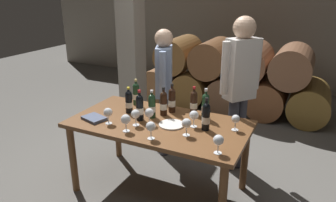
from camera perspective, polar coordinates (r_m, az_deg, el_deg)
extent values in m
plane|color=#66635E|center=(3.42, -1.52, -15.53)|extent=(14.00, 14.00, 0.00)
cube|color=gray|center=(6.81, 15.39, 14.45)|extent=(10.00, 0.24, 2.80)
cylinder|color=brown|center=(5.92, -0.81, 3.50)|extent=(0.60, 0.90, 0.60)
cylinder|color=brown|center=(5.67, 4.89, 2.69)|extent=(0.60, 0.90, 0.60)
cylinder|color=brown|center=(5.49, 11.03, 1.79)|extent=(0.60, 0.90, 0.60)
cylinder|color=brown|center=(5.38, 17.50, 0.81)|extent=(0.60, 0.90, 0.60)
cylinder|color=brown|center=(5.34, 24.15, -0.20)|extent=(0.60, 0.90, 0.60)
cylinder|color=brown|center=(5.65, 2.05, 8.40)|extent=(0.60, 0.90, 0.60)
cylinder|color=brown|center=(5.43, 8.19, 7.73)|extent=(0.60, 0.90, 0.60)
cylinder|color=brown|center=(5.28, 14.74, 6.92)|extent=(0.60, 0.90, 0.60)
cylinder|color=brown|center=(5.20, 21.55, 5.97)|extent=(0.60, 0.90, 0.60)
cube|color=gray|center=(4.87, -6.71, 11.81)|extent=(0.32, 0.32, 2.60)
cube|color=brown|center=(3.05, -1.65, -4.17)|extent=(1.70, 0.90, 0.04)
cylinder|color=brown|center=(3.35, -16.75, -10.03)|extent=(0.07, 0.07, 0.72)
cylinder|color=brown|center=(3.88, -9.07, -5.05)|extent=(0.07, 0.07, 0.72)
cylinder|color=brown|center=(3.33, 13.69, -9.93)|extent=(0.07, 0.07, 0.72)
cylinder|color=black|center=(3.17, -0.82, -0.80)|extent=(0.07, 0.07, 0.20)
sphere|color=black|center=(3.13, -0.83, 1.05)|extent=(0.07, 0.07, 0.07)
cylinder|color=black|center=(3.12, -0.83, 1.50)|extent=(0.03, 0.03, 0.06)
cylinder|color=black|center=(3.11, -0.83, 2.27)|extent=(0.03, 0.03, 0.02)
cylinder|color=silver|center=(3.17, -0.82, -0.97)|extent=(0.07, 0.07, 0.06)
cylinder|color=black|center=(3.24, 0.67, -0.21)|extent=(0.07, 0.07, 0.21)
sphere|color=black|center=(3.21, 0.68, 1.68)|extent=(0.07, 0.07, 0.07)
cylinder|color=black|center=(3.20, 0.68, 2.15)|extent=(0.03, 0.03, 0.07)
cylinder|color=black|center=(3.18, 0.68, 2.93)|extent=(0.03, 0.03, 0.02)
cylinder|color=silver|center=(3.25, 0.67, -0.38)|extent=(0.07, 0.07, 0.06)
cylinder|color=#19381E|center=(3.11, -2.91, -1.26)|extent=(0.07, 0.07, 0.20)
sphere|color=#19381E|center=(3.08, -2.94, 0.57)|extent=(0.07, 0.07, 0.07)
cylinder|color=#19381E|center=(3.07, -2.95, 1.01)|extent=(0.03, 0.03, 0.06)
cylinder|color=silver|center=(3.06, -2.97, 1.77)|extent=(0.03, 0.03, 0.02)
cylinder|color=silver|center=(3.12, -2.91, -1.43)|extent=(0.07, 0.07, 0.06)
cylinder|color=black|center=(3.21, 4.66, -0.62)|extent=(0.07, 0.07, 0.20)
sphere|color=black|center=(3.17, 4.71, 1.19)|extent=(0.07, 0.07, 0.07)
cylinder|color=black|center=(3.16, 4.72, 1.63)|extent=(0.03, 0.03, 0.06)
cylinder|color=#B21E23|center=(3.15, 4.75, 2.38)|extent=(0.03, 0.03, 0.02)
cylinder|color=silver|center=(3.21, 4.65, -0.79)|extent=(0.07, 0.07, 0.06)
cylinder|color=#19381E|center=(3.47, -5.76, 0.96)|extent=(0.07, 0.07, 0.20)
sphere|color=#19381E|center=(3.43, -5.82, 2.65)|extent=(0.07, 0.07, 0.07)
cylinder|color=#19381E|center=(3.43, -5.84, 3.07)|extent=(0.03, 0.03, 0.06)
cylinder|color=tan|center=(3.41, -5.86, 3.76)|extent=(0.03, 0.03, 0.02)
cylinder|color=silver|center=(3.47, -5.75, 0.80)|extent=(0.07, 0.07, 0.06)
cylinder|color=#19381E|center=(3.10, 6.74, -1.30)|extent=(0.07, 0.07, 0.22)
sphere|color=#19381E|center=(3.06, 6.83, 0.69)|extent=(0.07, 0.07, 0.07)
cylinder|color=#19381E|center=(3.05, 6.85, 1.18)|extent=(0.03, 0.03, 0.07)
cylinder|color=silver|center=(3.04, 6.89, 2.01)|extent=(0.03, 0.03, 0.02)
cylinder|color=silver|center=(3.11, 6.74, -1.48)|extent=(0.07, 0.07, 0.06)
cylinder|color=black|center=(2.86, 6.84, -3.19)|extent=(0.07, 0.07, 0.22)
sphere|color=black|center=(2.82, 6.94, -1.07)|extent=(0.07, 0.07, 0.07)
cylinder|color=black|center=(2.81, 6.96, -0.54)|extent=(0.03, 0.03, 0.07)
cylinder|color=black|center=(2.79, 7.00, 0.34)|extent=(0.03, 0.03, 0.02)
cylinder|color=silver|center=(2.87, 6.84, -3.39)|extent=(0.07, 0.07, 0.06)
cylinder|color=black|center=(3.06, -5.10, -1.57)|extent=(0.07, 0.07, 0.22)
sphere|color=black|center=(3.02, -5.17, 0.44)|extent=(0.07, 0.07, 0.07)
cylinder|color=black|center=(3.01, -5.18, 0.94)|extent=(0.03, 0.03, 0.07)
cylinder|color=#B21E23|center=(2.99, -5.21, 1.77)|extent=(0.03, 0.03, 0.02)
cylinder|color=silver|center=(3.06, -5.10, -1.75)|extent=(0.07, 0.07, 0.06)
cylinder|color=black|center=(3.26, -7.05, -0.49)|extent=(0.07, 0.07, 0.19)
sphere|color=black|center=(3.22, -7.13, 1.20)|extent=(0.07, 0.07, 0.07)
cylinder|color=black|center=(3.21, -7.15, 1.61)|extent=(0.03, 0.03, 0.06)
cylinder|color=gold|center=(3.20, -7.18, 2.31)|extent=(0.03, 0.03, 0.02)
cylinder|color=silver|center=(3.26, -7.05, -0.65)|extent=(0.07, 0.07, 0.06)
cylinder|color=white|center=(2.99, -5.79, -4.34)|extent=(0.06, 0.06, 0.00)
cylinder|color=white|center=(2.97, -5.82, -3.64)|extent=(0.01, 0.01, 0.07)
sphere|color=white|center=(2.94, -5.87, -2.33)|extent=(0.08, 0.08, 0.08)
cylinder|color=white|center=(2.88, -7.53, -5.38)|extent=(0.06, 0.06, 0.00)
cylinder|color=white|center=(2.86, -7.56, -4.65)|extent=(0.01, 0.01, 0.07)
sphere|color=white|center=(2.83, -7.63, -3.28)|extent=(0.09, 0.09, 0.09)
cylinder|color=white|center=(3.06, -10.63, -3.97)|extent=(0.06, 0.06, 0.00)
cylinder|color=white|center=(3.04, -10.68, -3.29)|extent=(0.01, 0.01, 0.07)
sphere|color=white|center=(3.02, -10.77, -2.00)|extent=(0.08, 0.08, 0.08)
cylinder|color=white|center=(3.00, -3.37, -4.15)|extent=(0.06, 0.06, 0.00)
cylinder|color=white|center=(2.98, -3.38, -3.45)|extent=(0.01, 0.01, 0.07)
sphere|color=white|center=(2.95, -3.41, -2.13)|extent=(0.09, 0.09, 0.09)
cylinder|color=white|center=(2.79, 3.30, -6.16)|extent=(0.06, 0.06, 0.00)
cylinder|color=white|center=(2.77, 3.32, -5.41)|extent=(0.01, 0.01, 0.07)
sphere|color=white|center=(2.74, 3.35, -4.02)|extent=(0.09, 0.09, 0.09)
cylinder|color=white|center=(2.73, -3.07, -6.76)|extent=(0.06, 0.06, 0.00)
cylinder|color=white|center=(2.71, -3.08, -6.01)|extent=(0.01, 0.01, 0.07)
sphere|color=white|center=(2.68, -3.11, -4.60)|extent=(0.08, 0.08, 0.08)
cylinder|color=white|center=(2.95, 4.64, -4.60)|extent=(0.06, 0.06, 0.00)
cylinder|color=white|center=(2.94, 4.67, -3.89)|extent=(0.01, 0.01, 0.07)
sphere|color=white|center=(2.91, 4.71, -2.56)|extent=(0.09, 0.09, 0.09)
cylinder|color=white|center=(2.53, 8.95, -9.23)|extent=(0.06, 0.06, 0.00)
cylinder|color=white|center=(2.52, 9.00, -8.43)|extent=(0.01, 0.01, 0.07)
sphere|color=white|center=(2.48, 9.09, -6.95)|extent=(0.08, 0.08, 0.08)
cylinder|color=white|center=(2.94, 11.95, -5.12)|extent=(0.06, 0.06, 0.00)
cylinder|color=white|center=(2.92, 12.01, -4.41)|extent=(0.01, 0.01, 0.07)
sphere|color=white|center=(2.89, 12.11, -3.16)|extent=(0.07, 0.07, 0.07)
cube|color=#4C5670|center=(3.17, -13.18, -3.04)|extent=(0.26, 0.22, 0.03)
cylinder|color=white|center=(2.97, 0.64, -4.27)|extent=(0.24, 0.24, 0.01)
cylinder|color=#383842|center=(3.67, 12.82, -5.65)|extent=(0.11, 0.11, 0.85)
cylinder|color=#383842|center=(3.61, 11.45, -6.02)|extent=(0.11, 0.11, 0.85)
cube|color=silver|center=(3.39, 13.06, 5.62)|extent=(0.34, 0.36, 0.64)
cylinder|color=silver|center=(3.52, 15.78, 6.43)|extent=(0.08, 0.08, 0.54)
cylinder|color=silver|center=(3.25, 10.21, 5.81)|extent=(0.08, 0.08, 0.54)
sphere|color=tan|center=(3.31, 13.64, 12.74)|extent=(0.23, 0.23, 0.23)
cylinder|color=#383842|center=(3.96, -0.64, -3.88)|extent=(0.11, 0.11, 0.77)
cylinder|color=#383842|center=(3.86, -0.74, -4.54)|extent=(0.11, 0.11, 0.77)
cube|color=#8499BC|center=(3.68, -0.73, 5.37)|extent=(0.29, 0.36, 0.58)
cylinder|color=#8499BC|center=(3.88, -0.53, 6.57)|extent=(0.08, 0.08, 0.49)
cylinder|color=#8499BC|center=(3.47, -0.96, 4.94)|extent=(0.08, 0.08, 0.49)
sphere|color=tan|center=(3.60, -0.76, 11.25)|extent=(0.21, 0.21, 0.21)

